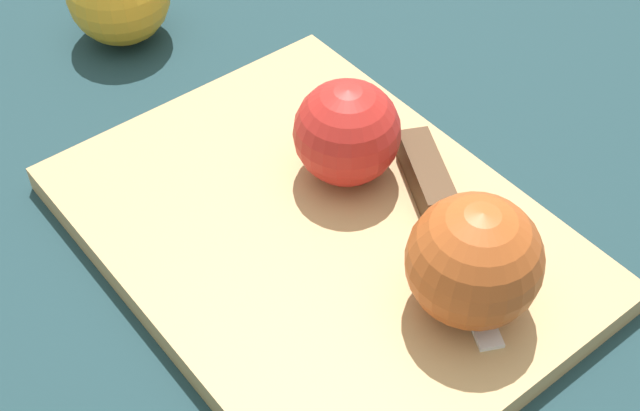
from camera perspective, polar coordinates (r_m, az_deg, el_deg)
ground_plane at (r=0.63m, az=0.00°, el=-2.55°), size 4.00×4.00×0.00m
cutting_board at (r=0.63m, az=0.00°, el=-1.92°), size 0.38×0.30×0.02m
apple_half_left at (r=0.63m, az=1.72°, el=4.67°), size 0.08×0.08×0.08m
apple_half_right at (r=0.55m, az=9.84°, el=-3.55°), size 0.09×0.09×0.09m
knife at (r=0.64m, az=7.08°, el=1.22°), size 0.18×0.09×0.02m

